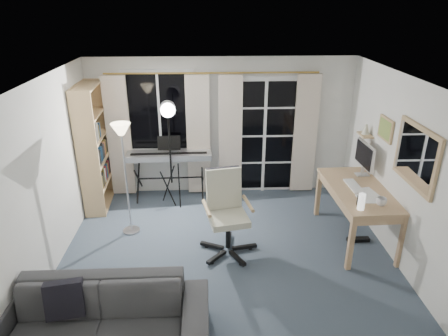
# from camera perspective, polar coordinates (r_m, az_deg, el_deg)

# --- Properties ---
(floor) EXTENTS (4.50, 4.00, 0.02)m
(floor) POSITION_cam_1_polar(r_m,az_deg,el_deg) (5.69, 0.35, -12.10)
(floor) COLOR #36414F
(floor) RESTS_ON ground
(window) EXTENTS (1.20, 0.08, 1.40)m
(window) POSITION_cam_1_polar(r_m,az_deg,el_deg) (6.89, -9.22, 7.97)
(window) COLOR white
(window) RESTS_ON floor
(french_door) EXTENTS (1.32, 0.09, 2.11)m
(french_door) POSITION_cam_1_polar(r_m,az_deg,el_deg) (7.05, 5.76, 4.46)
(french_door) COLOR white
(french_door) RESTS_ON floor
(curtains) EXTENTS (3.60, 0.07, 2.13)m
(curtains) POSITION_cam_1_polar(r_m,az_deg,el_deg) (6.87, -1.49, 4.68)
(curtains) COLOR gold
(curtains) RESTS_ON floor
(bookshelf) EXTENTS (0.38, 0.97, 2.06)m
(bookshelf) POSITION_cam_1_polar(r_m,az_deg,el_deg) (6.83, -18.35, 2.31)
(bookshelf) COLOR tan
(bookshelf) RESTS_ON floor
(torchiere_lamp) EXTENTS (0.33, 0.33, 1.70)m
(torchiere_lamp) POSITION_cam_1_polar(r_m,az_deg,el_deg) (5.71, -14.28, 2.99)
(torchiere_lamp) COLOR #B2B2B7
(torchiere_lamp) RESTS_ON floor
(keyboard_piano) EXTENTS (1.44, 0.72, 1.04)m
(keyboard_piano) POSITION_cam_1_polar(r_m,az_deg,el_deg) (6.84, -7.83, 1.64)
(keyboard_piano) COLOR black
(keyboard_piano) RESTS_ON floor
(studio_light) EXTENTS (0.35, 0.37, 1.85)m
(studio_light) POSITION_cam_1_polar(r_m,az_deg,el_deg) (6.32, -7.95, 6.54)
(studio_light) COLOR black
(studio_light) RESTS_ON floor
(office_chair) EXTENTS (0.80, 0.79, 1.16)m
(office_chair) POSITION_cam_1_polar(r_m,az_deg,el_deg) (5.44, 0.23, -5.23)
(office_chair) COLOR black
(office_chair) RESTS_ON floor
(desk) EXTENTS (0.81, 1.54, 0.81)m
(desk) POSITION_cam_1_polar(r_m,az_deg,el_deg) (5.95, 18.65, -3.64)
(desk) COLOR tan
(desk) RESTS_ON floor
(monitor) EXTENTS (0.20, 0.58, 0.51)m
(monitor) POSITION_cam_1_polar(r_m,az_deg,el_deg) (6.25, 19.44, 1.62)
(monitor) COLOR silver
(monitor) RESTS_ON desk
(desk_clutter) EXTENTS (0.46, 0.93, 1.03)m
(desk_clutter) POSITION_cam_1_polar(r_m,az_deg,el_deg) (5.77, 18.76, -5.40)
(desk_clutter) COLOR white
(desk_clutter) RESTS_ON desk
(mug) EXTENTS (0.14, 0.11, 0.13)m
(mug) POSITION_cam_1_polar(r_m,az_deg,el_deg) (5.51, 21.58, -4.37)
(mug) COLOR silver
(mug) RESTS_ON desk
(wall_mirror) EXTENTS (0.04, 0.94, 0.74)m
(wall_mirror) POSITION_cam_1_polar(r_m,az_deg,el_deg) (5.23, 25.73, 1.53)
(wall_mirror) COLOR tan
(wall_mirror) RESTS_ON floor
(framed_print) EXTENTS (0.03, 0.42, 0.32)m
(framed_print) POSITION_cam_1_polar(r_m,az_deg,el_deg) (5.98, 22.10, 5.18)
(framed_print) COLOR tan
(framed_print) RESTS_ON floor
(wall_shelf) EXTENTS (0.16, 0.30, 0.18)m
(wall_shelf) POSITION_cam_1_polar(r_m,az_deg,el_deg) (6.44, 19.58, 4.98)
(wall_shelf) COLOR tan
(wall_shelf) RESTS_ON floor
(sofa) EXTENTS (2.22, 0.67, 0.87)m
(sofa) POSITION_cam_1_polar(r_m,az_deg,el_deg) (4.35, -17.94, -18.97)
(sofa) COLOR #343537
(sofa) RESTS_ON floor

